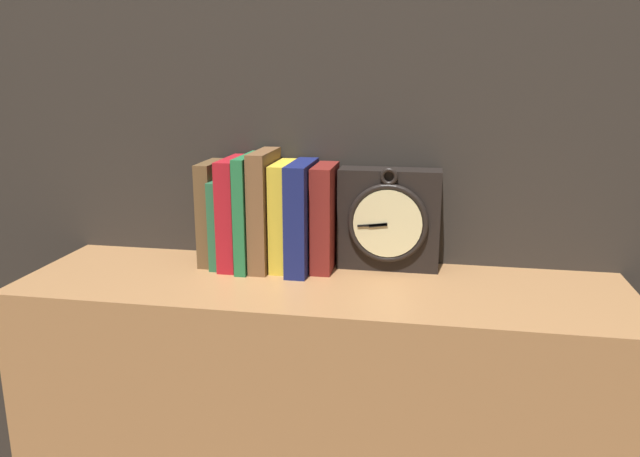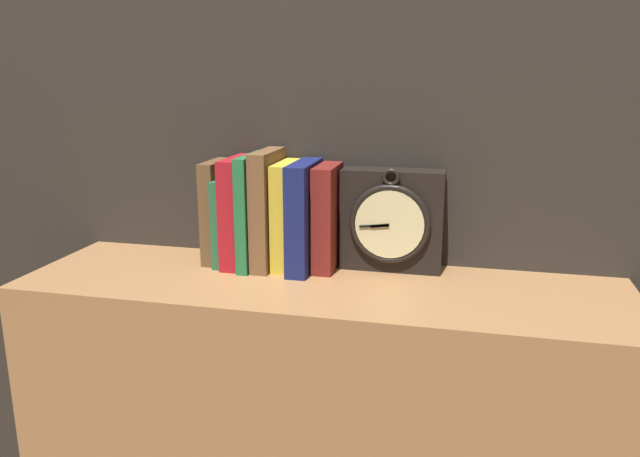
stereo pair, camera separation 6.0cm
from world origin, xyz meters
The scene contains 10 objects.
bookshelf centered at (0.00, 0.00, 0.36)m, with size 1.17×0.34×0.73m.
clock centered at (0.12, 0.12, 0.83)m, with size 0.21×0.08×0.21m.
book_slot0_brown centered at (-0.25, 0.10, 0.84)m, with size 0.03×0.12×0.21m.
book_slot1_green centered at (-0.23, 0.09, 0.82)m, with size 0.02×0.13×0.18m.
book_slot2_red centered at (-0.20, 0.09, 0.84)m, with size 0.04×0.14×0.22m.
book_slot3_green centered at (-0.16, 0.08, 0.85)m, with size 0.02×0.15×0.23m.
book_slot4_brown centered at (-0.13, 0.09, 0.85)m, with size 0.04×0.15×0.24m.
book_slot5_yellow centered at (-0.09, 0.09, 0.84)m, with size 0.03×0.13×0.22m.
book_slot6_navy centered at (-0.05, 0.08, 0.84)m, with size 0.04×0.16×0.22m.
book_slot7_maroon centered at (-0.01, 0.10, 0.84)m, with size 0.04×0.12×0.21m.
Camera 2 is at (0.26, -1.11, 1.13)m, focal length 35.00 mm.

